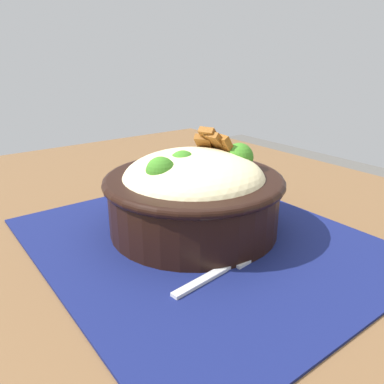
{
  "coord_description": "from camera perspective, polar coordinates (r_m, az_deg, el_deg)",
  "views": [
    {
      "loc": [
        0.32,
        -0.27,
        0.96
      ],
      "look_at": [
        -0.03,
        -0.0,
        0.8
      ],
      "focal_mm": 35.75,
      "sensor_mm": 36.0,
      "label": 1
    }
  ],
  "objects": [
    {
      "name": "table",
      "position": [
        0.51,
        2.27,
        -15.19
      ],
      "size": [
        1.15,
        0.81,
        0.75
      ],
      "color": "brown",
      "rests_on": "ground_plane"
    },
    {
      "name": "bowl",
      "position": [
        0.46,
        0.04,
        0.06
      ],
      "size": [
        0.24,
        0.24,
        0.12
      ],
      "color": "black",
      "rests_on": "placemat"
    },
    {
      "name": "fork",
      "position": [
        0.4,
        5.1,
        -11.12
      ],
      "size": [
        0.03,
        0.13,
        0.0
      ],
      "color": "#BDBDBD",
      "rests_on": "placemat"
    },
    {
      "name": "placemat",
      "position": [
        0.46,
        1.43,
        -7.33
      ],
      "size": [
        0.4,
        0.35,
        0.0
      ],
      "primitive_type": "cube",
      "rotation": [
        0.0,
        0.0,
        0.0
      ],
      "color": "#11194C",
      "rests_on": "table"
    }
  ]
}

